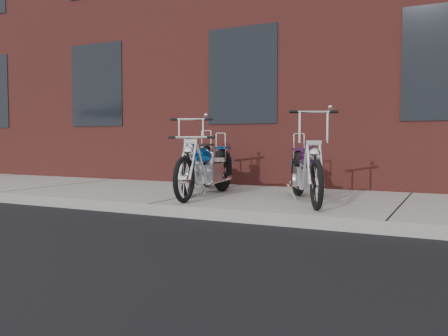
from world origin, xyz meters
The scene contains 6 objects.
ground centered at (0.00, 0.00, 0.00)m, with size 120.00×120.00×0.00m, color black.
sidewalk centered at (0.00, 1.50, 0.07)m, with size 22.00×3.00×0.15m, color gray.
building_brick centered at (0.00, 8.00, 4.00)m, with size 22.00×10.00×8.00m, color maroon.
chopper_purple centered at (1.79, 1.14, 0.54)m, with size 1.04×1.99×1.21m.
chopper_blue centered at (0.27, 1.12, 0.55)m, with size 0.54×2.20×0.96m.
chopper_third centered at (-0.18, 1.67, 0.57)m, with size 0.88×2.24×1.18m.
Camera 1 is at (3.66, -5.13, 0.99)m, focal length 38.00 mm.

